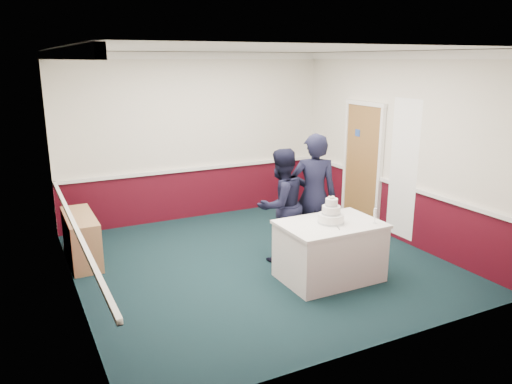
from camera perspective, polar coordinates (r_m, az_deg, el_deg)
name	(u,v)px	position (r m, az deg, el deg)	size (l,w,h in m)	color
ground	(259,262)	(7.36, 0.30, -8.04)	(5.00, 5.00, 0.00)	black
room_shell	(245,123)	(7.41, -1.30, 7.92)	(5.00, 5.00, 3.00)	silver
sideboard	(81,238)	(7.71, -19.32, -5.02)	(0.41, 1.20, 0.70)	#A67950
cake_table	(330,250)	(6.78, 8.41, -6.62)	(1.32, 0.92, 0.79)	white
wedding_cake	(331,215)	(6.61, 8.57, -2.59)	(0.35, 0.35, 0.36)	white
cake_knife	(338,227)	(6.47, 9.34, -4.01)	(0.01, 0.22, 0.01)	silver
champagne_flute	(375,213)	(6.69, 13.47, -2.38)	(0.05, 0.05, 0.21)	silver
person_man	(281,205)	(7.22, 2.86, -1.51)	(0.81, 0.63, 1.66)	black
person_woman	(314,196)	(7.36, 6.59, -0.46)	(0.68, 0.44, 1.86)	black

